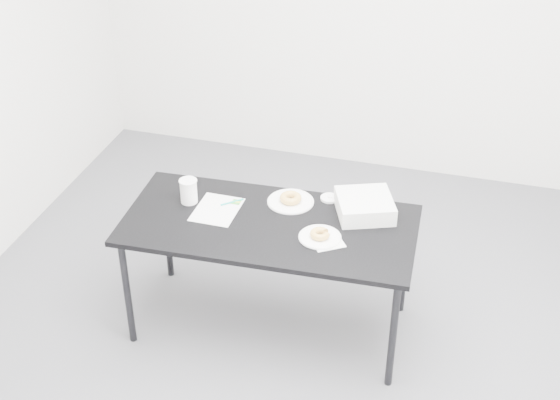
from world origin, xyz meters
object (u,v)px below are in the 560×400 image
(scorecard, at_px, (217,209))
(donut_far, at_px, (291,198))
(pen, at_px, (232,202))
(plate_far, at_px, (291,202))
(coffee_cup, at_px, (189,191))
(plate_near, at_px, (320,237))
(donut_near, at_px, (320,234))
(table, at_px, (269,231))
(bakery_box, at_px, (365,206))

(scorecard, distance_m, donut_far, 0.40)
(pen, xyz_separation_m, plate_far, (0.30, 0.09, -0.00))
(coffee_cup, bearing_deg, pen, 12.40)
(scorecard, relative_size, pen, 2.15)
(scorecard, height_order, plate_near, plate_near)
(plate_near, height_order, donut_far, donut_far)
(plate_near, height_order, donut_near, donut_near)
(table, height_order, plate_near, plate_near)
(table, relative_size, bakery_box, 5.48)
(pen, xyz_separation_m, plate_near, (0.52, -0.18, -0.00))
(bakery_box, bearing_deg, plate_far, 158.63)
(scorecard, distance_m, plate_far, 0.40)
(table, xyz_separation_m, scorecard, (-0.30, 0.04, 0.05))
(scorecard, height_order, pen, pen)
(pen, relative_size, donut_near, 1.31)
(plate_far, bearing_deg, bakery_box, 0.20)
(plate_near, relative_size, donut_far, 1.83)
(donut_near, bearing_deg, table, 168.43)
(donut_near, distance_m, donut_far, 0.36)
(pen, relative_size, donut_far, 1.12)
(donut_near, xyz_separation_m, bakery_box, (0.17, 0.28, 0.02))
(plate_far, height_order, bakery_box, bakery_box)
(scorecard, bearing_deg, donut_far, 27.17)
(table, xyz_separation_m, plate_far, (0.05, 0.22, 0.06))
(donut_near, height_order, donut_far, donut_far)
(plate_far, relative_size, donut_far, 2.13)
(pen, xyz_separation_m, donut_near, (0.52, -0.18, 0.02))
(plate_near, xyz_separation_m, plate_far, (-0.23, 0.28, -0.00))
(donut_near, distance_m, bakery_box, 0.33)
(table, distance_m, plate_near, 0.29)
(donut_near, height_order, bakery_box, bakery_box)
(donut_near, height_order, coffee_cup, coffee_cup)
(pen, bearing_deg, plate_near, -61.65)
(scorecard, xyz_separation_m, plate_far, (0.35, 0.18, 0.00))
(plate_far, bearing_deg, donut_far, 0.00)
(plate_near, height_order, plate_far, plate_near)
(coffee_cup, relative_size, bakery_box, 0.48)
(plate_near, bearing_deg, donut_near, -90.00)
(donut_near, bearing_deg, plate_far, 129.21)
(plate_far, distance_m, bakery_box, 0.40)
(donut_far, distance_m, bakery_box, 0.40)
(table, bearing_deg, bakery_box, 23.74)
(donut_near, relative_size, donut_far, 0.86)
(scorecard, bearing_deg, pen, 56.20)
(pen, height_order, plate_far, pen)
(donut_near, distance_m, plate_far, 0.36)
(bakery_box, bearing_deg, coffee_cup, 167.39)
(plate_near, relative_size, bakery_box, 0.76)
(scorecard, distance_m, donut_near, 0.59)
(plate_near, bearing_deg, donut_far, 129.21)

